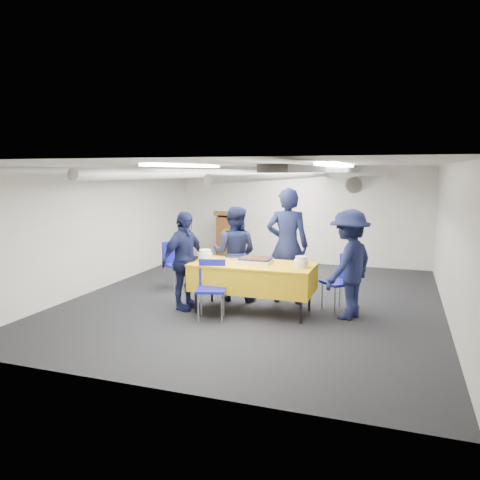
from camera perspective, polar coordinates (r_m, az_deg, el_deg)
name	(u,v)px	position (r m, az deg, el deg)	size (l,w,h in m)	color
ground	(256,300)	(8.07, 1.97, -7.28)	(7.00, 7.00, 0.00)	black
room_shell	(269,193)	(8.14, 3.51, 5.80)	(6.00, 7.00, 2.30)	silver
serving_table	(253,277)	(7.25, 1.59, -4.50)	(1.89, 0.90, 0.77)	black
sheet_cake	(256,260)	(7.23, 1.93, -2.49)	(0.50, 0.39, 0.09)	white
plate_stack_left	(205,256)	(7.42, -4.26, -1.92)	(0.23, 0.23, 0.18)	white
plate_stack_right	(301,262)	(6.96, 7.44, -2.70)	(0.20, 0.20, 0.16)	white
podium	(230,237)	(11.28, -1.22, 0.40)	(0.62, 0.53, 1.25)	brown
chair_near	(212,283)	(6.99, -3.48, -5.24)	(0.52, 0.52, 0.87)	gray
chair_right	(342,277)	(7.53, 12.37, -4.43)	(0.59, 0.59, 0.87)	gray
chair_left	(175,260)	(8.85, -7.94, -2.41)	(0.58, 0.58, 0.87)	gray
sailor_a	(287,246)	(7.77, 5.79, -0.69)	(0.70, 0.46, 1.92)	black
sailor_b	(235,253)	(7.90, -0.66, -1.64)	(0.78, 0.61, 1.60)	black
sailor_c	(184,261)	(7.42, -6.83, -2.51)	(0.92, 0.38, 1.56)	black
sailor_d	(349,264)	(7.09, 13.15, -2.92)	(1.05, 0.60, 1.63)	black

